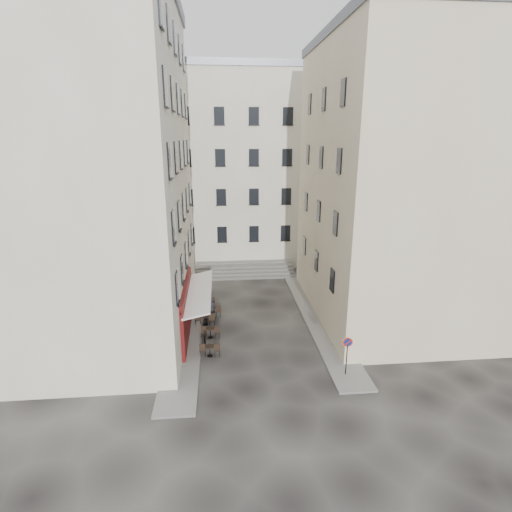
{
  "coord_description": "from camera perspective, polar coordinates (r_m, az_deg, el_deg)",
  "views": [
    {
      "loc": [
        -2.16,
        -22.51,
        12.29
      ],
      "look_at": [
        0.27,
        4.0,
        4.31
      ],
      "focal_mm": 28.0,
      "sensor_mm": 36.0,
      "label": 1
    }
  ],
  "objects": [
    {
      "name": "bollard_far",
      "position": [
        30.86,
        -6.91,
        -5.85
      ],
      "size": [
        0.12,
        0.12,
        0.98
      ],
      "color": "black",
      "rests_on": "ground"
    },
    {
      "name": "pedestrian",
      "position": [
        28.03,
        -6.38,
        -7.53
      ],
      "size": [
        0.72,
        0.63,
        1.67
      ],
      "primitive_type": "imported",
      "rotation": [
        0.0,
        0.0,
        3.6
      ],
      "color": "black",
      "rests_on": "ground"
    },
    {
      "name": "bistro_table_a",
      "position": [
        23.91,
        -6.61,
        -13.16
      ],
      "size": [
        1.2,
        0.56,
        0.85
      ],
      "color": "black",
      "rests_on": "ground"
    },
    {
      "name": "building_back",
      "position": [
        41.64,
        -3.73,
        12.55
      ],
      "size": [
        18.2,
        10.2,
        18.6
      ],
      "color": "beige",
      "rests_on": "ground"
    },
    {
      "name": "bistro_table_e",
      "position": [
        30.1,
        -7.09,
        -6.6
      ],
      "size": [
        1.26,
        0.59,
        0.89
      ],
      "color": "black",
      "rests_on": "ground"
    },
    {
      "name": "bollard_near",
      "position": [
        24.54,
        -7.31,
        -12.1
      ],
      "size": [
        0.12,
        0.12,
        0.98
      ],
      "color": "black",
      "rests_on": "ground"
    },
    {
      "name": "bollard_mid",
      "position": [
        27.66,
        -7.08,
        -8.62
      ],
      "size": [
        0.12,
        0.12,
        0.98
      ],
      "color": "black",
      "rests_on": "ground"
    },
    {
      "name": "stone_steps",
      "position": [
        37.11,
        -1.64,
        -2.01
      ],
      "size": [
        9.0,
        3.15,
        0.8
      ],
      "color": "#625F5D",
      "rests_on": "ground"
    },
    {
      "name": "cafe_storefront",
      "position": [
        25.8,
        -9.67,
        -7.36
      ],
      "size": [
        1.74,
        7.3,
        3.5
      ],
      "color": "#42090F",
      "rests_on": "ground"
    },
    {
      "name": "bistro_table_d",
      "position": [
        28.69,
        -6.29,
        -7.78
      ],
      "size": [
        1.26,
        0.59,
        0.89
      ],
      "color": "black",
      "rests_on": "ground"
    },
    {
      "name": "bistro_table_b",
      "position": [
        25.87,
        -6.51,
        -10.7
      ],
      "size": [
        1.22,
        0.57,
        0.86
      ],
      "color": "black",
      "rests_on": "ground"
    },
    {
      "name": "building_left",
      "position": [
        26.91,
        -23.75,
        11.1
      ],
      "size": [
        12.2,
        16.2,
        20.6
      ],
      "color": "beige",
      "rests_on": "ground"
    },
    {
      "name": "no_parking_sign",
      "position": [
        21.95,
        12.91,
        -12.85
      ],
      "size": [
        0.52,
        0.12,
        2.29
      ],
      "rotation": [
        0.0,
        0.0,
        -0.12
      ],
      "color": "black",
      "rests_on": "ground"
    },
    {
      "name": "ground",
      "position": [
        25.74,
        0.21,
        -11.83
      ],
      "size": [
        90.0,
        90.0,
        0.0
      ],
      "primitive_type": "plane",
      "color": "black",
      "rests_on": "ground"
    },
    {
      "name": "sidewalk_right",
      "position": [
        29.06,
        8.6,
        -8.39
      ],
      "size": [
        2.0,
        18.0,
        0.12
      ],
      "primitive_type": "cube",
      "color": "slate",
      "rests_on": "ground"
    },
    {
      "name": "building_right",
      "position": [
        29.08,
        20.9,
        9.73
      ],
      "size": [
        12.2,
        14.2,
        18.6
      ],
      "color": "beige",
      "rests_on": "ground"
    },
    {
      "name": "sidewalk_left",
      "position": [
        29.29,
        -9.44,
        -8.23
      ],
      "size": [
        2.0,
        22.0,
        0.12
      ],
      "primitive_type": "cube",
      "color": "slate",
      "rests_on": "ground"
    },
    {
      "name": "bistro_table_c",
      "position": [
        27.43,
        -7.31,
        -8.94
      ],
      "size": [
        1.35,
        0.63,
        0.95
      ],
      "color": "black",
      "rests_on": "ground"
    }
  ]
}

